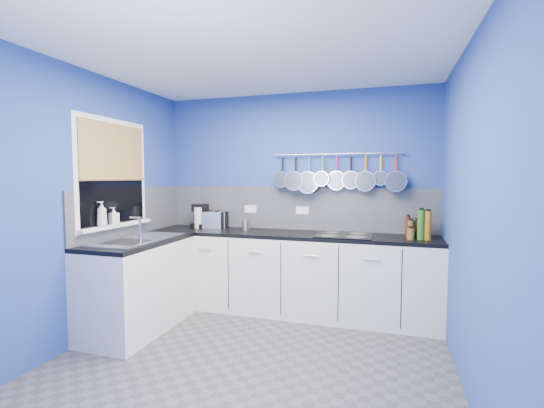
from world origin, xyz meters
The scene contains 46 objects.
floor centered at (0.00, 0.00, -0.01)m, with size 3.20×3.00×0.02m, color #47474C.
ceiling centered at (0.00, 0.00, 2.51)m, with size 3.20×3.00×0.02m, color white.
wall_back centered at (0.00, 1.51, 1.25)m, with size 3.20×0.02×2.50m, color #264090.
wall_front centered at (0.00, -1.51, 1.25)m, with size 3.20×0.02×2.50m, color #264090.
wall_left centered at (-1.61, 0.00, 1.25)m, with size 0.02×3.00×2.50m, color #264090.
wall_right centered at (1.61, 0.00, 1.25)m, with size 0.02×3.00×2.50m, color #264090.
backsplash_back centered at (0.00, 1.49, 1.15)m, with size 3.20×0.02×0.50m, color gray.
backsplash_left centered at (-1.59, 0.60, 1.15)m, with size 0.02×1.80×0.50m, color gray.
cabinet_run_back centered at (0.00, 1.20, 0.43)m, with size 3.20×0.60×0.86m, color silver.
worktop_back centered at (0.00, 1.20, 0.88)m, with size 3.20×0.60×0.04m, color black.
cabinet_run_left centered at (-1.30, 0.30, 0.43)m, with size 0.60×1.20×0.86m, color silver.
worktop_left centered at (-1.30, 0.30, 0.88)m, with size 0.60×1.20×0.04m, color black.
window_frame centered at (-1.58, 0.30, 1.55)m, with size 0.01×1.00×1.10m, color white.
window_glass centered at (-1.57, 0.30, 1.55)m, with size 0.01×0.90×1.00m, color black.
bamboo_blind centered at (-1.56, 0.30, 1.77)m, with size 0.01×0.90×0.55m, color #9E7453.
window_sill centered at (-1.55, 0.30, 1.04)m, with size 0.10×0.98×0.03m, color white.
sink_unit centered at (-1.30, 0.30, 0.90)m, with size 0.50×0.95×0.01m, color silver.
mixer_tap centered at (-1.14, 0.12, 1.03)m, with size 0.12×0.08×0.26m, color silver, non-canonical shape.
socket_left centered at (-0.55, 1.48, 1.13)m, with size 0.15×0.01×0.09m, color white.
socket_right centered at (0.10, 1.48, 1.13)m, with size 0.15×0.01×0.09m, color white.
pot_rail centered at (0.50, 1.45, 1.78)m, with size 0.02×0.02×1.45m, color silver.
soap_bottle_a centered at (-1.53, 0.08, 1.17)m, with size 0.09×0.09×0.24m, color white.
soap_bottle_b centered at (-1.53, 0.24, 1.14)m, with size 0.08×0.08×0.17m, color white.
paper_towel centered at (-1.14, 1.25, 1.03)m, with size 0.11×0.11×0.25m, color white.
coffee_maker centered at (-1.15, 1.29, 1.05)m, with size 0.16×0.18×0.29m, color black, non-canonical shape.
toaster centered at (-0.99, 1.33, 1.00)m, with size 0.31×0.18×0.20m, color silver.
canister centered at (-0.54, 1.27, 0.96)m, with size 0.08×0.08×0.12m, color silver.
hob centered at (0.62, 1.15, 0.91)m, with size 0.58×0.51×0.01m, color black.
pan_0 centered at (-0.13, 1.44, 1.59)m, with size 0.19×0.09×0.38m, color silver, non-canonical shape.
pan_1 centered at (0.02, 1.44, 1.57)m, with size 0.23×0.13×0.42m, color silver, non-canonical shape.
pan_2 centered at (0.18, 1.44, 1.56)m, with size 0.26×0.11×0.45m, color silver, non-canonical shape.
pan_3 centered at (0.34, 1.44, 1.60)m, with size 0.18×0.11×0.37m, color silver, non-canonical shape.
pan_4 centered at (0.50, 1.44, 1.58)m, with size 0.22×0.05×0.41m, color silver, non-canonical shape.
pan_5 centered at (0.66, 1.44, 1.58)m, with size 0.20×0.06×0.39m, color silver, non-canonical shape.
pan_6 centered at (0.82, 1.44, 1.57)m, with size 0.23×0.08×0.42m, color silver, non-canonical shape.
pan_7 centered at (0.98, 1.44, 1.60)m, with size 0.16×0.06×0.35m, color silver, non-canonical shape.
pan_8 centered at (1.14, 1.44, 1.57)m, with size 0.23×0.12×0.42m, color silver, non-canonical shape.
condiment_0 centered at (1.46, 1.34, 1.00)m, with size 0.06×0.06×0.20m, color olive.
condiment_1 centered at (1.36, 1.32, 0.98)m, with size 0.05×0.05×0.15m, color black.
condiment_2 centered at (1.26, 1.31, 1.01)m, with size 0.05×0.05×0.21m, color #4C190C.
condiment_3 centered at (1.45, 1.22, 0.99)m, with size 0.05×0.05×0.17m, color #3F721E.
condiment_4 centered at (1.35, 1.22, 0.99)m, with size 0.07×0.07×0.19m, color black.
condiment_5 centered at (1.29, 1.20, 0.99)m, with size 0.06×0.06×0.18m, color brown.
condiment_6 centered at (1.44, 1.13, 1.04)m, with size 0.07×0.07×0.29m, color #8C5914.
condiment_7 centered at (1.38, 1.12, 1.05)m, with size 0.07×0.07×0.30m, color #265919.
condiment_8 centered at (1.28, 1.12, 0.96)m, with size 0.07×0.07×0.11m, color brown.
Camera 1 is at (1.06, -2.83, 1.51)m, focal length 24.82 mm.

